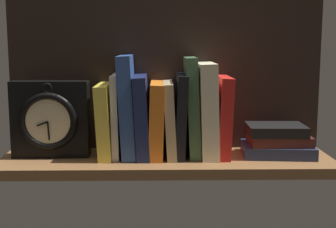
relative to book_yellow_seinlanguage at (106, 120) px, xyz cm
name	(u,v)px	position (x,y,z in cm)	size (l,w,h in cm)	color
ground_plane	(166,162)	(15.19, -2.23, -10.34)	(82.80, 23.43, 2.50)	brown
back_panel	(165,72)	(15.19, 8.89, 11.63)	(82.80, 1.20, 41.46)	black
book_yellow_seinlanguage	(106,120)	(0.00, 0.00, 0.00)	(3.20, 16.08, 18.19)	gold
book_white_catcher	(117,115)	(2.73, 0.00, 1.19)	(1.67, 13.64, 20.56)	silver
book_blue_modern	(128,106)	(5.57, 0.00, 3.55)	(3.40, 15.38, 25.28)	#2D4C8E
book_navy_bierce	(142,116)	(9.17, 0.00, 1.03)	(3.20, 16.57, 20.24)	#192147
book_orange_pandolfini	(157,119)	(12.84, 0.00, 0.16)	(3.54, 16.53, 18.51)	orange
book_tan_shortstories	(170,119)	(16.10, 0.00, 0.22)	(2.37, 15.90, 18.62)	tan
book_black_skeptic	(180,115)	(18.82, 0.00, 1.21)	(2.49, 15.59, 20.60)	black
book_green_romantic	(192,107)	(21.77, 0.00, 3.32)	(2.82, 12.95, 24.82)	#476B44
book_cream_twain	(207,110)	(25.56, 0.00, 2.61)	(4.16, 15.90, 23.40)	beige
book_red_requiem	(222,116)	(29.49, 0.00, 0.92)	(3.10, 15.38, 20.02)	red
framed_clock	(50,119)	(-13.63, -1.17, 0.42)	(19.06, 6.32, 19.06)	black
book_stack_side	(277,141)	(43.43, -0.94, -5.42)	(18.63, 14.12, 7.97)	#232D4C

